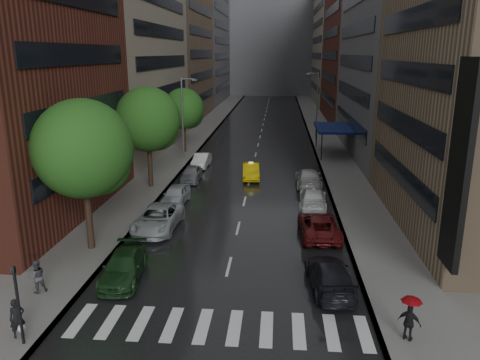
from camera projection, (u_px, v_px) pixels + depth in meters
The scene contains 21 objects.
ground at pixel (220, 303), 22.53m from camera, with size 220.00×220.00×0.00m, color gray.
road at pixel (261, 132), 70.59m from camera, with size 14.00×140.00×0.01m, color black.
sidewalk_left at pixel (202, 131), 71.29m from camera, with size 4.00×140.00×0.15m, color gray.
sidewalk_right at pixel (321, 133), 69.85m from camera, with size 4.00×140.00×0.15m, color gray.
crosswalk at pixel (219, 326), 20.59m from camera, with size 13.15×2.80×0.01m.
buildings_left at pixel (172, 25), 76.02m from camera, with size 8.00×108.00×38.00m.
buildings_right at pixel (361, 30), 71.86m from camera, with size 8.05×109.10×36.00m.
building_far at pixel (271, 36), 131.73m from camera, with size 40.00×14.00×32.00m, color slate.
tree_near at pixel (83, 149), 26.93m from camera, with size 5.78×5.78×9.20m.
tree_mid at pixel (148, 120), 40.12m from camera, with size 5.59×5.59×8.92m.
tree_far at pixel (183, 109), 55.00m from camera, with size 4.83×4.83×7.69m.
taxi at pixel (251, 171), 44.63m from camera, with size 1.55×4.43×1.46m, color #DCBC0B.
parked_cars_left at pixel (171, 202), 35.35m from camera, with size 2.78×30.11×1.57m.
parked_cars_right at pixel (316, 211), 33.36m from camera, with size 2.71×24.42×1.58m.
ped_bag_walker at pixel (17, 319), 19.43m from camera, with size 0.73×0.72×1.69m.
ped_black_umbrella at pixel (36, 269), 22.94m from camera, with size 1.05×1.02×2.09m.
ped_red_umbrella at pixel (410, 314), 19.09m from camera, with size 1.01×0.83×2.01m.
traffic_light at pixel (17, 298), 18.62m from camera, with size 0.18×0.15×3.45m.
street_lamp_left at pixel (183, 117), 50.69m from camera, with size 1.74×0.22×9.00m.
street_lamp_right at pixel (317, 104), 63.87m from camera, with size 1.74×0.22×9.00m.
awning at pixel (333, 128), 54.62m from camera, with size 4.00×8.00×3.12m.
Camera 1 is at (2.64, -20.01, 11.68)m, focal length 35.00 mm.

